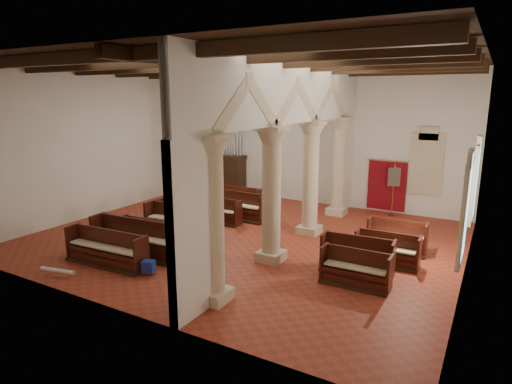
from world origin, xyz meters
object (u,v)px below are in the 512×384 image
at_px(lectern, 271,190).
at_px(processional_banner, 393,198).
at_px(aisle_pew_0, 355,274).
at_px(pipe_organ, 225,167).
at_px(nave_pew_0, 107,254).

distance_m(lectern, processional_banner, 5.70).
relative_size(lectern, aisle_pew_0, 0.60).
height_order(lectern, processional_banner, processional_banner).
distance_m(processional_banner, aisle_pew_0, 7.50).
distance_m(lectern, aisle_pew_0, 9.81).
xyz_separation_m(pipe_organ, lectern, (2.67, -0.01, -0.92)).
bearing_deg(aisle_pew_0, processional_banner, 94.91).
bearing_deg(pipe_organ, lectern, -0.21).
relative_size(pipe_organ, nave_pew_0, 1.57).
height_order(pipe_organ, processional_banner, pipe_organ).
relative_size(pipe_organ, processional_banner, 2.01).
xyz_separation_m(pipe_organ, aisle_pew_0, (9.05, -7.46, -1.04)).
bearing_deg(pipe_organ, aisle_pew_0, -39.50).
relative_size(pipe_organ, lectern, 4.01).
bearing_deg(lectern, nave_pew_0, -81.06).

